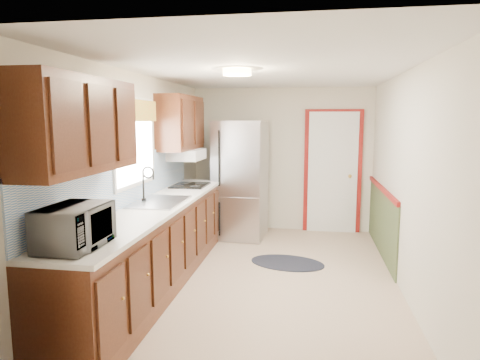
% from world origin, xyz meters
% --- Properties ---
extents(room_shell, '(3.20, 5.20, 2.52)m').
position_xyz_m(room_shell, '(0.00, 0.00, 1.20)').
color(room_shell, tan).
rests_on(room_shell, ground).
extents(kitchen_run, '(0.63, 4.00, 2.20)m').
position_xyz_m(kitchen_run, '(-1.24, -0.29, 0.81)').
color(kitchen_run, '#3C1A0D').
rests_on(kitchen_run, ground).
extents(back_wall_trim, '(1.12, 2.30, 2.08)m').
position_xyz_m(back_wall_trim, '(0.99, 2.21, 0.89)').
color(back_wall_trim, maroon).
rests_on(back_wall_trim, ground).
extents(ceiling_fixture, '(0.30, 0.30, 0.06)m').
position_xyz_m(ceiling_fixture, '(-0.30, -0.20, 2.36)').
color(ceiling_fixture, '#FFD88C').
rests_on(ceiling_fixture, room_shell).
extents(microwave, '(0.31, 0.56, 0.38)m').
position_xyz_m(microwave, '(-1.20, -1.95, 1.13)').
color(microwave, white).
rests_on(microwave, kitchen_run).
extents(refrigerator, '(0.82, 0.80, 1.86)m').
position_xyz_m(refrigerator, '(-0.61, 1.87, 0.93)').
color(refrigerator, '#B7B7BC').
rests_on(refrigerator, ground).
extents(rug, '(1.08, 0.81, 0.01)m').
position_xyz_m(rug, '(0.21, 0.69, 0.01)').
color(rug, black).
rests_on(rug, ground).
extents(cooktop, '(0.47, 0.56, 0.02)m').
position_xyz_m(cooktop, '(-1.19, 1.04, 0.95)').
color(cooktop, black).
rests_on(cooktop, kitchen_run).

